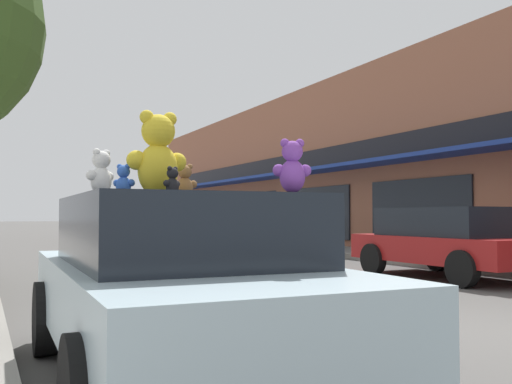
% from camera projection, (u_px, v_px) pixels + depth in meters
% --- Properties ---
extents(ground_plane, '(260.00, 260.00, 0.00)m').
position_uv_depth(ground_plane, '(483.00, 332.00, 6.26)').
color(ground_plane, '#514F4C').
extents(storefront_row, '(14.21, 39.73, 6.57)m').
position_uv_depth(storefront_row, '(442.00, 170.00, 25.24)').
color(storefront_row, '#9E6047').
rests_on(storefront_row, ground_plane).
extents(plush_art_car, '(2.07, 4.11, 1.43)m').
position_uv_depth(plush_art_car, '(180.00, 281.00, 4.47)').
color(plush_art_car, '#ADC6D1').
rests_on(plush_art_car, ground_plane).
extents(teddy_bear_giant, '(0.52, 0.33, 0.70)m').
position_uv_depth(teddy_bear_giant, '(158.00, 156.00, 4.64)').
color(teddy_bear_giant, yellow).
rests_on(teddy_bear_giant, plush_art_car).
extents(teddy_bear_brown, '(0.24, 0.16, 0.32)m').
position_uv_depth(teddy_bear_brown, '(185.00, 182.00, 5.18)').
color(teddy_bear_brown, olive).
rests_on(teddy_bear_brown, plush_art_car).
extents(teddy_bear_cream, '(0.15, 0.20, 0.27)m').
position_uv_depth(teddy_bear_cream, '(159.00, 183.00, 4.91)').
color(teddy_bear_cream, beige).
rests_on(teddy_bear_cream, plush_art_car).
extents(teddy_bear_blue, '(0.18, 0.18, 0.26)m').
position_uv_depth(teddy_bear_blue, '(124.00, 181.00, 4.56)').
color(teddy_bear_blue, blue).
rests_on(teddy_bear_blue, plush_art_car).
extents(teddy_bear_purple, '(0.28, 0.20, 0.37)m').
position_uv_depth(teddy_bear_purple, '(292.00, 167.00, 3.86)').
color(teddy_bear_purple, purple).
rests_on(teddy_bear_purple, plush_art_car).
extents(teddy_bear_white, '(0.25, 0.22, 0.35)m').
position_uv_depth(teddy_bear_white, '(101.00, 173.00, 4.25)').
color(teddy_bear_white, white).
rests_on(teddy_bear_white, plush_art_car).
extents(teddy_bear_black, '(0.17, 0.14, 0.23)m').
position_uv_depth(teddy_bear_black, '(172.00, 182.00, 4.40)').
color(teddy_bear_black, black).
rests_on(teddy_bear_black, plush_art_car).
extents(parked_car_far_center, '(2.05, 4.10, 1.44)m').
position_uv_depth(parked_car_far_center, '(448.00, 239.00, 11.64)').
color(parked_car_far_center, maroon).
rests_on(parked_car_far_center, ground_plane).
extents(parked_car_far_right, '(2.02, 4.18, 1.51)m').
position_uv_depth(parked_car_far_right, '(275.00, 230.00, 18.49)').
color(parked_car_far_right, silver).
rests_on(parked_car_far_right, ground_plane).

